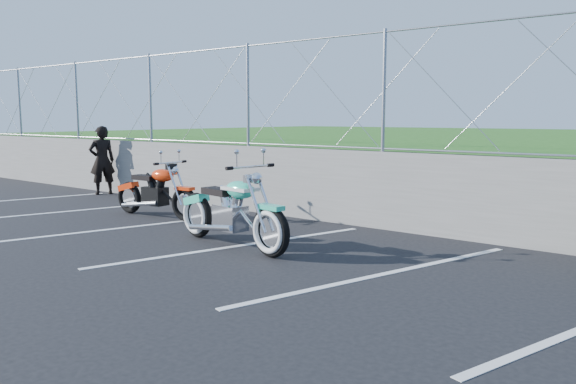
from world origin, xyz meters
The scene contains 8 objects.
ground centered at (0.00, 0.00, 0.00)m, with size 90.00×90.00×0.00m, color black.
retaining_wall centered at (0.00, 3.50, 0.65)m, with size 30.00×0.22×1.30m, color slate.
grass_field centered at (0.00, 13.50, 0.65)m, with size 30.00×20.00×1.30m, color #205316.
chain_link_fence centered at (0.00, 3.50, 2.30)m, with size 28.00×0.03×2.00m.
parking_lines centered at (1.20, 1.00, 0.00)m, with size 18.29×4.31×0.01m.
cruiser_turquoise centered at (-0.03, 0.92, 0.49)m, with size 2.43×0.77×1.21m.
naked_orange centered at (-2.81, 1.83, 0.45)m, with size 2.14×0.72×1.06m.
person_standing centered at (-6.37, 3.08, 0.83)m, with size 0.60×0.40×1.66m, color black.
Camera 1 is at (5.48, -4.90, 1.88)m, focal length 35.00 mm.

